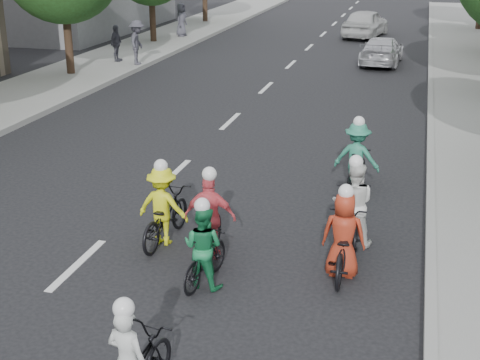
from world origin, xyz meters
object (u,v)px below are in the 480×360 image
at_px(cyclist_0, 164,212).
at_px(follow_car_trail, 365,23).
at_px(spectator_2, 181,20).
at_px(cyclist_6, 204,252).
at_px(cyclist_5, 343,243).
at_px(spectator_1, 116,43).
at_px(spectator_0, 137,43).
at_px(cyclist_2, 357,162).
at_px(cyclist_3, 353,212).
at_px(cyclist_4, 211,224).
at_px(follow_car_lead, 382,51).

bearing_deg(cyclist_0, follow_car_trail, -88.38).
relative_size(cyclist_0, spectator_2, 1.07).
distance_m(cyclist_6, follow_car_trail, 29.44).
bearing_deg(follow_car_trail, cyclist_5, 103.48).
bearing_deg(spectator_1, cyclist_6, -150.81).
relative_size(cyclist_6, spectator_0, 0.83).
xyz_separation_m(cyclist_2, cyclist_3, (0.22, -2.80, -0.06)).
distance_m(cyclist_2, cyclist_6, 5.42).
xyz_separation_m(cyclist_4, follow_car_trail, (0.24, 28.44, 0.15)).
height_order(cyclist_0, cyclist_6, cyclist_0).
bearing_deg(cyclist_3, follow_car_lead, -95.41).
xyz_separation_m(follow_car_lead, spectator_0, (-10.21, -3.63, 0.49)).
bearing_deg(cyclist_2, cyclist_6, 77.52).
relative_size(cyclist_2, cyclist_4, 1.01).
bearing_deg(spectator_1, follow_car_trail, -40.78).
bearing_deg(cyclist_0, cyclist_2, -126.98).
relative_size(cyclist_0, spectator_0, 1.02).
distance_m(cyclist_4, spectator_2, 26.94).
height_order(cyclist_4, follow_car_lead, cyclist_4).
height_order(cyclist_5, follow_car_trail, cyclist_5).
bearing_deg(follow_car_trail, cyclist_3, 103.74).
bearing_deg(spectator_2, cyclist_5, -147.65).
xyz_separation_m(spectator_0, spectator_1, (-1.22, 0.48, -0.15)).
height_order(cyclist_3, cyclist_4, cyclist_3).
bearing_deg(cyclist_2, spectator_0, -40.49).
height_order(follow_car_trail, spectator_2, spectator_2).
height_order(cyclist_0, cyclist_3, cyclist_3).
relative_size(cyclist_4, follow_car_trail, 0.38).
bearing_deg(spectator_0, cyclist_4, -163.70).
xyz_separation_m(cyclist_3, cyclist_6, (-2.21, -2.24, -0.04)).
xyz_separation_m(cyclist_5, spectator_1, (-12.10, 17.08, 0.36)).
bearing_deg(spectator_2, cyclist_6, -152.54).
bearing_deg(cyclist_3, cyclist_4, 19.84).
bearing_deg(cyclist_5, spectator_2, -64.72).
bearing_deg(spectator_0, cyclist_5, -157.66).
bearing_deg(cyclist_0, spectator_0, -61.02).
bearing_deg(cyclist_2, cyclist_5, 101.70).
bearing_deg(cyclist_6, spectator_1, -51.43).
bearing_deg(spectator_2, follow_car_trail, -64.62).
height_order(cyclist_6, spectator_1, spectator_1).
height_order(cyclist_5, spectator_2, spectator_2).
relative_size(follow_car_lead, follow_car_trail, 0.90).
height_order(cyclist_4, spectator_2, spectator_2).
bearing_deg(cyclist_0, cyclist_5, 177.54).
bearing_deg(cyclist_5, spectator_1, -54.77).
distance_m(cyclist_2, cyclist_3, 2.81).
xyz_separation_m(cyclist_5, spectator_0, (-10.87, 16.60, 0.51)).
bearing_deg(spectator_1, spectator_2, -0.65).
bearing_deg(cyclist_0, cyclist_4, 165.04).
bearing_deg(cyclist_2, cyclist_0, 57.83).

